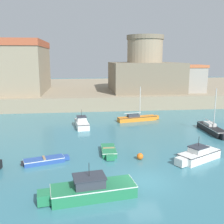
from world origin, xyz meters
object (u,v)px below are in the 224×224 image
at_px(dinghy_green_9, 109,151).
at_px(mooring_buoy, 140,156).
at_px(church, 15,64).
at_px(harbor_shed_near_wharf, 189,78).
at_px(sailboat_black_8, 212,129).
at_px(dinghy_blue_3, 45,160).
at_px(motorboat_white_7, 198,155).
at_px(fortress, 144,72).
at_px(motorboat_green_6, 90,189).
at_px(sailboat_orange_0, 137,118).
at_px(motorboat_white_2, 82,123).

distance_m(dinghy_green_9, mooring_buoy, 3.17).
distance_m(dinghy_green_9, church, 33.25).
bearing_deg(mooring_buoy, harbor_shed_near_wharf, 60.02).
bearing_deg(sailboat_black_8, dinghy_blue_3, -158.97).
bearing_deg(mooring_buoy, dinghy_green_9, 146.15).
bearing_deg(motorboat_white_7, fortress, 85.59).
bearing_deg(fortress, motorboat_white_7, -94.41).
height_order(dinghy_green_9, mooring_buoy, mooring_buoy).
distance_m(fortress, harbor_shed_near_wharf, 8.67).
height_order(dinghy_blue_3, motorboat_green_6, motorboat_green_6).
bearing_deg(sailboat_black_8, harbor_shed_near_wharf, 75.86).
xyz_separation_m(motorboat_white_7, church, (-22.63, 31.31, 7.20)).
xyz_separation_m(sailboat_black_8, mooring_buoy, (-10.55, -7.45, -0.16)).
relative_size(sailboat_orange_0, dinghy_green_9, 1.79).
bearing_deg(sailboat_orange_0, motorboat_green_6, -110.10).
bearing_deg(sailboat_black_8, church, 140.68).
distance_m(motorboat_white_2, motorboat_green_6, 17.78).
height_order(sailboat_orange_0, sailboat_black_8, sailboat_black_8).
relative_size(sailboat_black_8, dinghy_green_9, 1.72).
xyz_separation_m(motorboat_white_7, sailboat_black_8, (5.52, 8.26, -0.05)).
bearing_deg(fortress, dinghy_green_9, -109.66).
xyz_separation_m(sailboat_orange_0, motorboat_white_7, (2.25, -15.12, 0.10)).
xyz_separation_m(sailboat_orange_0, church, (-20.38, 16.20, 7.30)).
bearing_deg(sailboat_black_8, motorboat_green_6, -138.57).
xyz_separation_m(church, fortress, (25.00, -0.65, -1.64)).
relative_size(church, harbor_shed_near_wharf, 2.82).
distance_m(sailboat_black_8, church, 37.10).
bearing_deg(dinghy_blue_3, harbor_shed_near_wharf, 48.18).
xyz_separation_m(dinghy_green_9, harbor_shed_near_wharf, (18.04, 24.94, 4.71)).
relative_size(sailboat_black_8, harbor_shed_near_wharf, 1.05).
xyz_separation_m(motorboat_green_6, dinghy_green_9, (1.98, 7.70, -0.28)).
distance_m(dinghy_green_9, harbor_shed_near_wharf, 31.14).
xyz_separation_m(church, harbor_shed_near_wharf, (33.00, -3.80, -2.72)).
xyz_separation_m(motorboat_green_6, motorboat_white_7, (9.65, 5.13, -0.04)).
distance_m(sailboat_black_8, harbor_shed_near_wharf, 20.37).
bearing_deg(sailboat_black_8, dinghy_green_9, -156.67).
relative_size(dinghy_green_9, church, 0.22).
height_order(motorboat_white_7, harbor_shed_near_wharf, harbor_shed_near_wharf).
relative_size(sailboat_orange_0, motorboat_white_7, 1.31).
bearing_deg(harbor_shed_near_wharf, sailboat_black_8, -104.14).
relative_size(motorboat_white_2, church, 0.30).
bearing_deg(fortress, motorboat_green_6, -108.56).
bearing_deg(harbor_shed_near_wharf, motorboat_white_7, -110.65).
bearing_deg(sailboat_orange_0, dinghy_blue_3, -128.21).
bearing_deg(dinghy_blue_3, mooring_buoy, -1.36).
bearing_deg(fortress, harbor_shed_near_wharf, -21.52).
bearing_deg(dinghy_blue_3, dinghy_green_9, 15.41).
distance_m(motorboat_green_6, dinghy_green_9, 7.96).
distance_m(dinghy_blue_3, mooring_buoy, 8.32).
xyz_separation_m(sailboat_orange_0, sailboat_black_8, (7.76, -6.86, 0.05)).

